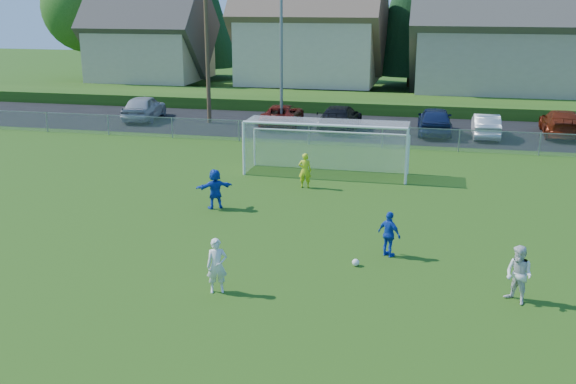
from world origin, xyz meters
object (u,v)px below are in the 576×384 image
goalkeeper (305,170)px  soccer_goal (327,139)px  soccer_ball (356,262)px  player_white_b (519,275)px  car_g (562,123)px  car_e (435,120)px  car_c (282,115)px  player_blue_a (389,234)px  car_a (144,107)px  player_blue_b (215,189)px  car_f (486,125)px  car_d (340,118)px  player_white_a (217,266)px

goalkeeper → soccer_goal: (0.51, 2.55, 0.87)m
soccer_ball → player_white_b: bearing=-19.2°
car_g → soccer_goal: bearing=45.9°
player_white_b → car_e: size_ratio=0.33×
goalkeeper → car_c: bearing=-77.9°
player_blue_a → car_a: 27.33m
car_g → soccer_goal: soccer_goal is taller
soccer_ball → player_blue_b: player_blue_b is taller
car_a → car_f: size_ratio=1.15×
car_f → car_g: 4.53m
car_d → car_f: bearing=179.9°
player_white_b → soccer_goal: 14.28m
player_white_a → car_c: player_white_a is taller
car_e → car_f: 2.90m
soccer_ball → player_blue_a: bearing=48.7°
soccer_ball → car_g: size_ratio=0.04×
player_white_a → car_d: 24.04m
player_blue_b → soccer_ball: bearing=108.7°
car_g → soccer_goal: (-11.88, -11.59, 0.87)m
soccer_ball → car_d: size_ratio=0.04×
player_white_a → player_blue_b: 7.71m
soccer_goal → player_blue_a: bearing=-69.5°
car_d → player_white_b: bearing=112.4°
player_white_a → soccer_goal: soccer_goal is taller
player_blue_b → goalkeeper: player_blue_b is taller
car_a → player_white_b: bearing=125.8°
soccer_ball → soccer_goal: size_ratio=0.03×
goalkeeper → car_c: goalkeeper is taller
car_d → car_e: size_ratio=1.06×
soccer_goal → goalkeeper: bearing=-101.3°
player_blue_a → car_d: car_d is taller
player_blue_a → soccer_goal: bearing=-34.3°
car_a → player_blue_a: bearing=123.9°
player_white_a → player_blue_b: (-2.53, 7.28, -0.00)m
player_white_b → car_c: player_white_b is taller
car_e → car_g: bearing=-173.5°
goalkeeper → car_d: (-0.48, 13.16, -0.01)m
car_e → player_blue_a: bearing=84.5°
soccer_ball → player_blue_b: size_ratio=0.14×
goalkeeper → car_c: 14.13m
soccer_ball → car_g: (9.17, 22.31, 0.65)m
car_c → soccer_goal: size_ratio=0.66×
player_blue_a → car_g: car_g is taller
car_f → car_g: bearing=-162.9°
player_white_b → player_blue_a: 4.45m
car_a → car_c: 9.39m
soccer_ball → car_a: (-16.80, 21.86, 0.70)m
soccer_goal → car_g: bearing=44.3°
player_blue_b → car_d: bearing=-131.9°
player_blue_b → car_f: (10.86, 16.36, -0.09)m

